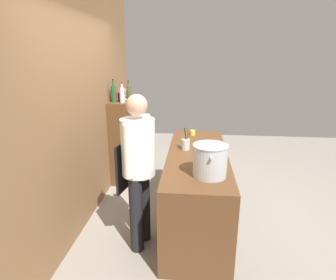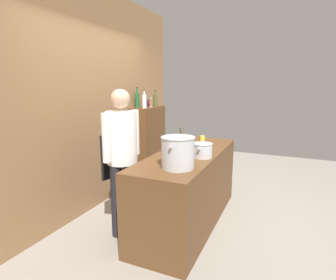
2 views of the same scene
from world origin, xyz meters
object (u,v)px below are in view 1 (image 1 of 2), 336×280
object	(u,v)px
utensil_crock	(186,144)
spice_tin_navy	(121,97)
stockpot_large	(210,160)
stockpot_small	(217,151)
wine_bottle_olive	(129,92)
spice_tin_red	(119,95)
wine_bottle_clear	(122,95)
chef	(138,163)
wine_bottle_green	(114,94)
butter_jar	(193,133)
wine_glass_tall	(125,92)

from	to	relation	value
utensil_crock	spice_tin_navy	distance (m)	1.47
stockpot_large	stockpot_small	bearing A→B (deg)	-12.21
wine_bottle_olive	spice_tin_red	size ratio (longest dim) A/B	2.70
wine_bottle_clear	chef	bearing A→B (deg)	-160.57
wine_bottle_clear	spice_tin_red	world-z (taller)	wine_bottle_clear
chef	wine_bottle_green	distance (m)	1.71
chef	wine_bottle_green	bearing A→B (deg)	-143.74
wine_bottle_olive	spice_tin_red	distance (m)	0.17
wine_bottle_green	spice_tin_red	distance (m)	0.39
butter_jar	wine_bottle_olive	world-z (taller)	wine_bottle_olive
wine_glass_tall	spice_tin_red	bearing A→B (deg)	53.88
chef	spice_tin_red	size ratio (longest dim) A/B	15.74
butter_jar	chef	bearing A→B (deg)	157.69
wine_bottle_clear	wine_glass_tall	distance (m)	0.28
stockpot_large	utensil_crock	world-z (taller)	stockpot_large
wine_glass_tall	spice_tin_red	distance (m)	0.18
stockpot_small	spice_tin_navy	distance (m)	1.91
stockpot_small	spice_tin_navy	world-z (taller)	spice_tin_navy
spice_tin_red	utensil_crock	bearing A→B (deg)	-137.01
wine_bottle_green	wine_glass_tall	bearing A→B (deg)	-19.94
wine_bottle_olive	wine_bottle_green	xyz separation A→B (m)	(-0.40, 0.14, 0.02)
stockpot_large	spice_tin_navy	distance (m)	2.17
utensil_crock	spice_tin_navy	size ratio (longest dim) A/B	2.25
wine_bottle_green	wine_bottle_olive	bearing A→B (deg)	-18.99
spice_tin_navy	wine_bottle_clear	bearing A→B (deg)	-156.42
chef	butter_jar	xyz separation A→B (m)	(1.31, -0.54, -0.03)
chef	stockpot_small	distance (m)	0.90
utensil_crock	wine_glass_tall	size ratio (longest dim) A/B	1.74
chef	wine_bottle_clear	world-z (taller)	chef
wine_bottle_olive	spice_tin_navy	xyz separation A→B (m)	(-0.29, 0.05, -0.04)
wine_bottle_green	stockpot_large	bearing A→B (deg)	-139.39
stockpot_large	wine_bottle_green	world-z (taller)	wine_bottle_green
chef	stockpot_large	size ratio (longest dim) A/B	4.21
chef	utensil_crock	bearing A→B (deg)	157.25
stockpot_small	butter_jar	size ratio (longest dim) A/B	3.76
chef	stockpot_small	xyz separation A→B (m)	(0.38, -0.82, 0.02)
chef	wine_bottle_olive	world-z (taller)	chef
utensil_crock	spice_tin_red	size ratio (longest dim) A/B	2.77
stockpot_small	spice_tin_navy	size ratio (longest dim) A/B	2.22
wine_bottle_green	spice_tin_navy	bearing A→B (deg)	-37.99
wine_bottle_clear	spice_tin_red	distance (m)	0.41
stockpot_large	wine_bottle_olive	xyz separation A→B (m)	(2.00, 1.24, 0.38)
wine_bottle_clear	spice_tin_navy	size ratio (longest dim) A/B	2.27
wine_bottle_green	wine_bottle_clear	distance (m)	0.13
butter_jar	wine_glass_tall	world-z (taller)	wine_glass_tall
utensil_crock	wine_bottle_clear	bearing A→B (deg)	49.22
wine_bottle_clear	wine_bottle_olive	bearing A→B (deg)	-1.04
wine_glass_tall	stockpot_large	bearing A→B (deg)	-146.03
utensil_crock	wine_bottle_olive	bearing A→B (deg)	38.27
chef	spice_tin_navy	distance (m)	1.76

